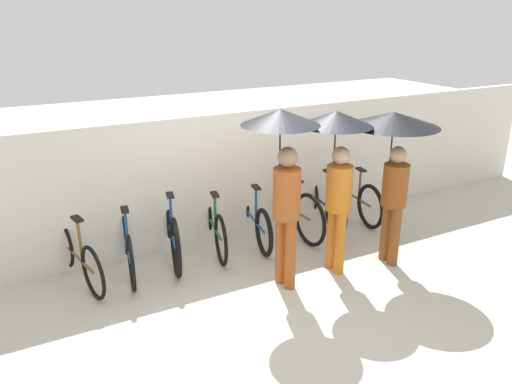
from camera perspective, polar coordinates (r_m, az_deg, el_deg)
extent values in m
plane|color=beige|center=(5.93, 4.67, -12.11)|extent=(30.00, 30.00, 0.00)
cube|color=silver|center=(7.13, -3.69, 1.75)|extent=(12.27, 0.12, 1.83)
torus|color=black|center=(6.92, -21.11, -5.48)|extent=(0.16, 0.65, 0.65)
torus|color=black|center=(6.07, -18.12, -8.77)|extent=(0.16, 0.65, 0.65)
cylinder|color=brown|center=(6.49, -19.72, -7.02)|extent=(0.22, 0.98, 0.04)
cylinder|color=brown|center=(6.22, -19.47, -5.36)|extent=(0.04, 0.04, 0.55)
cube|color=black|center=(6.11, -19.78, -2.90)|extent=(0.13, 0.21, 0.03)
cylinder|color=brown|center=(6.79, -21.47, -2.87)|extent=(0.04, 0.04, 0.68)
cylinder|color=brown|center=(6.67, -21.84, -0.17)|extent=(0.44, 0.11, 0.03)
torus|color=black|center=(7.03, -14.84, -4.19)|extent=(0.16, 0.69, 0.69)
torus|color=black|center=(6.12, -14.08, -7.89)|extent=(0.16, 0.69, 0.69)
cylinder|color=#19478C|center=(6.57, -14.49, -5.91)|extent=(0.20, 1.00, 0.04)
cylinder|color=#19478C|center=(6.30, -14.56, -4.37)|extent=(0.04, 0.04, 0.54)
cube|color=black|center=(6.19, -14.79, -1.96)|extent=(0.12, 0.21, 0.03)
cylinder|color=#19478C|center=(6.89, -15.11, -1.39)|extent=(0.04, 0.04, 0.74)
cylinder|color=#19478C|center=(6.77, -15.38, 1.52)|extent=(0.44, 0.10, 0.03)
torus|color=black|center=(7.26, -10.16, -2.70)|extent=(0.23, 0.76, 0.76)
torus|color=black|center=(6.30, -9.16, -6.30)|extent=(0.23, 0.76, 0.76)
cylinder|color=#19478C|center=(6.78, -9.70, -4.37)|extent=(0.26, 1.04, 0.04)
cylinder|color=#19478C|center=(6.50, -9.66, -2.79)|extent=(0.04, 0.04, 0.56)
cube|color=black|center=(6.39, -9.81, -0.36)|extent=(0.13, 0.21, 0.03)
cylinder|color=#19478C|center=(7.15, -10.30, -0.52)|extent=(0.04, 0.04, 0.59)
cylinder|color=#19478C|center=(7.06, -10.45, 1.72)|extent=(0.44, 0.12, 0.03)
torus|color=black|center=(7.44, -5.69, -2.22)|extent=(0.19, 0.68, 0.68)
torus|color=black|center=(6.52, -4.04, -5.49)|extent=(0.19, 0.68, 0.68)
cylinder|color=#19662D|center=(6.98, -4.92, -3.75)|extent=(0.25, 1.01, 0.04)
cylinder|color=#19662D|center=(6.72, -4.68, -2.40)|extent=(0.04, 0.04, 0.50)
cube|color=black|center=(6.62, -4.75, -0.29)|extent=(0.13, 0.21, 0.03)
cylinder|color=#19662D|center=(7.32, -5.78, 0.27)|extent=(0.04, 0.04, 0.69)
cylinder|color=#19662D|center=(7.21, -5.88, 2.84)|extent=(0.44, 0.12, 0.03)
torus|color=black|center=(7.70, -1.62, -1.41)|extent=(0.18, 0.67, 0.67)
torus|color=black|center=(6.74, 0.90, -4.64)|extent=(0.18, 0.67, 0.67)
cylinder|color=#19478C|center=(7.22, -0.44, -2.92)|extent=(0.24, 1.08, 0.04)
cylinder|color=#19478C|center=(6.95, 0.01, -1.55)|extent=(0.04, 0.04, 0.51)
cube|color=black|center=(6.86, 0.01, 0.56)|extent=(0.13, 0.21, 0.03)
cylinder|color=#19478C|center=(7.59, -1.64, 0.76)|extent=(0.04, 0.04, 0.62)
cylinder|color=#19478C|center=(7.50, -1.67, 2.98)|extent=(0.44, 0.11, 0.03)
torus|color=black|center=(7.85, 1.89, -0.57)|extent=(0.06, 0.77, 0.77)
torus|color=black|center=(7.04, 6.13, -3.19)|extent=(0.06, 0.77, 0.77)
cylinder|color=brown|center=(7.44, 3.89, -1.81)|extent=(0.04, 1.04, 0.04)
cylinder|color=brown|center=(7.21, 4.70, -0.56)|extent=(0.04, 0.04, 0.47)
cube|color=black|center=(7.13, 4.76, 1.31)|extent=(0.09, 0.20, 0.03)
cylinder|color=brown|center=(7.75, 1.91, 1.58)|extent=(0.04, 0.04, 0.62)
cylinder|color=brown|center=(7.66, 1.94, 3.79)|extent=(0.44, 0.03, 0.03)
torus|color=black|center=(8.24, 6.08, 0.02)|extent=(0.17, 0.69, 0.69)
torus|color=black|center=(7.40, 9.10, -2.49)|extent=(0.17, 0.69, 0.69)
cylinder|color=black|center=(7.81, 7.51, -1.17)|extent=(0.22, 0.98, 0.04)
cylinder|color=black|center=(7.57, 8.14, 0.28)|extent=(0.04, 0.04, 0.54)
cube|color=black|center=(7.48, 8.25, 2.33)|extent=(0.13, 0.21, 0.03)
cylinder|color=black|center=(8.14, 6.16, 2.05)|extent=(0.04, 0.04, 0.61)
cylinder|color=black|center=(8.05, 6.24, 4.14)|extent=(0.44, 0.11, 0.03)
torus|color=black|center=(8.57, 9.29, 0.70)|extent=(0.15, 0.70, 0.69)
torus|color=black|center=(7.77, 12.92, -1.63)|extent=(0.15, 0.70, 0.69)
cylinder|color=brown|center=(8.16, 11.02, -0.41)|extent=(0.17, 1.01, 0.04)
cylinder|color=brown|center=(7.94, 11.78, 0.78)|extent=(0.04, 0.04, 0.48)
cube|color=black|center=(7.87, 11.91, 2.52)|extent=(0.12, 0.21, 0.03)
cylinder|color=brown|center=(8.48, 9.41, 2.70)|extent=(0.04, 0.04, 0.63)
cylinder|color=brown|center=(8.39, 9.53, 4.75)|extent=(0.44, 0.09, 0.03)
cylinder|color=#9E4C1E|center=(5.93, 3.95, -7.17)|extent=(0.13, 0.13, 0.88)
cylinder|color=#9E4C1E|center=(6.05, 2.85, -6.55)|extent=(0.13, 0.13, 0.88)
cylinder|color=#9E4C1E|center=(5.69, 3.54, -0.19)|extent=(0.32, 0.32, 0.60)
sphere|color=#997051|center=(5.56, 3.64, 4.03)|extent=(0.23, 0.23, 0.23)
cylinder|color=#332D28|center=(5.67, 2.73, 4.02)|extent=(0.02, 0.02, 0.74)
cone|color=black|center=(5.56, 2.81, 8.56)|extent=(0.90, 0.90, 0.18)
cylinder|color=#C66B1E|center=(6.34, 9.57, -5.76)|extent=(0.13, 0.13, 0.83)
cylinder|color=#C66B1E|center=(6.48, 8.67, -5.15)|extent=(0.13, 0.13, 0.83)
cylinder|color=#C66B1E|center=(6.14, 9.47, 0.45)|extent=(0.32, 0.32, 0.57)
sphere|color=tan|center=(6.02, 9.69, 4.15)|extent=(0.22, 0.22, 0.22)
cylinder|color=#332D28|center=(6.14, 8.93, 4.24)|extent=(0.02, 0.02, 0.71)
cone|color=black|center=(6.03, 9.16, 8.31)|extent=(0.89, 0.89, 0.18)
cylinder|color=brown|center=(6.70, 15.57, -4.93)|extent=(0.13, 0.13, 0.80)
cylinder|color=brown|center=(6.83, 14.61, -4.37)|extent=(0.13, 0.13, 0.80)
cylinder|color=brown|center=(6.52, 15.62, 0.77)|extent=(0.32, 0.32, 0.55)
sphere|color=tan|center=(6.40, 15.95, 4.13)|extent=(0.21, 0.21, 0.21)
cylinder|color=#332D28|center=(6.51, 15.14, 4.27)|extent=(0.02, 0.02, 0.69)
cone|color=black|center=(6.41, 15.49, 8.02)|extent=(1.13, 1.13, 0.18)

